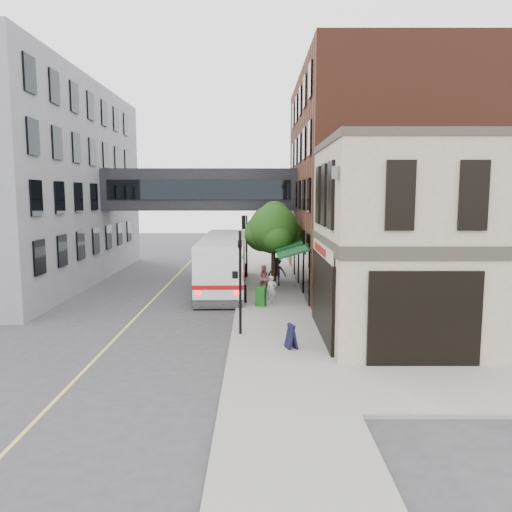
{
  "coord_description": "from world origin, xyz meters",
  "views": [
    {
      "loc": [
        1.08,
        -19.14,
        6.21
      ],
      "look_at": [
        1.08,
        4.61,
        3.24
      ],
      "focal_mm": 35.0,
      "sensor_mm": 36.0,
      "label": 1
    }
  ],
  "objects_px": {
    "pedestrian_a": "(272,289)",
    "pedestrian_b": "(264,279)",
    "pedestrian_c": "(277,272)",
    "sandwich_board": "(291,336)",
    "newspaper_box": "(261,297)",
    "bus": "(224,260)"
  },
  "relations": [
    {
      "from": "pedestrian_a",
      "to": "newspaper_box",
      "type": "height_order",
      "value": "pedestrian_a"
    },
    {
      "from": "pedestrian_a",
      "to": "pedestrian_c",
      "type": "height_order",
      "value": "pedestrian_c"
    },
    {
      "from": "pedestrian_a",
      "to": "pedestrian_b",
      "type": "distance_m",
      "value": 3.02
    },
    {
      "from": "pedestrian_a",
      "to": "pedestrian_c",
      "type": "xyz_separation_m",
      "value": [
        0.51,
        5.35,
        0.18
      ]
    },
    {
      "from": "bus",
      "to": "pedestrian_a",
      "type": "relative_size",
      "value": 8.26
    },
    {
      "from": "newspaper_box",
      "to": "sandwich_board",
      "type": "bearing_deg",
      "value": -66.21
    },
    {
      "from": "pedestrian_b",
      "to": "sandwich_board",
      "type": "bearing_deg",
      "value": -74.07
    },
    {
      "from": "pedestrian_a",
      "to": "pedestrian_b",
      "type": "relative_size",
      "value": 0.89
    },
    {
      "from": "pedestrian_c",
      "to": "sandwich_board",
      "type": "height_order",
      "value": "pedestrian_c"
    },
    {
      "from": "pedestrian_c",
      "to": "newspaper_box",
      "type": "height_order",
      "value": "pedestrian_c"
    },
    {
      "from": "sandwich_board",
      "to": "pedestrian_b",
      "type": "bearing_deg",
      "value": 76.29
    },
    {
      "from": "bus",
      "to": "pedestrian_b",
      "type": "height_order",
      "value": "bus"
    },
    {
      "from": "newspaper_box",
      "to": "pedestrian_b",
      "type": "bearing_deg",
      "value": 101.33
    },
    {
      "from": "pedestrian_a",
      "to": "pedestrian_b",
      "type": "bearing_deg",
      "value": 101.05
    },
    {
      "from": "pedestrian_a",
      "to": "pedestrian_b",
      "type": "height_order",
      "value": "pedestrian_b"
    },
    {
      "from": "pedestrian_c",
      "to": "newspaper_box",
      "type": "distance_m",
      "value": 6.19
    },
    {
      "from": "bus",
      "to": "pedestrian_b",
      "type": "relative_size",
      "value": 7.35
    },
    {
      "from": "bus",
      "to": "newspaper_box",
      "type": "height_order",
      "value": "bus"
    },
    {
      "from": "bus",
      "to": "pedestrian_c",
      "type": "bearing_deg",
      "value": 5.54
    },
    {
      "from": "pedestrian_b",
      "to": "newspaper_box",
      "type": "distance_m",
      "value": 3.75
    },
    {
      "from": "sandwich_board",
      "to": "newspaper_box",
      "type": "bearing_deg",
      "value": 80.39
    },
    {
      "from": "newspaper_box",
      "to": "pedestrian_a",
      "type": "bearing_deg",
      "value": 64.78
    }
  ]
}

